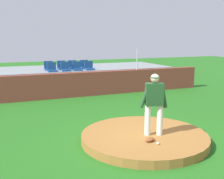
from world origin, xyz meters
TOP-DOWN VIEW (x-y plane):
  - ground_plane at (0.00, 0.00)m, footprint 60.00×60.00m
  - pitchers_mound at (0.00, 0.00)m, footprint 3.71×3.71m
  - pitcher at (0.19, -0.19)m, footprint 0.80×0.41m
  - baseball at (-0.10, -0.90)m, footprint 0.07×0.07m
  - fielding_glove at (-0.18, -0.62)m, footprint 0.35×0.29m
  - brick_barrier at (0.00, 6.97)m, footprint 14.57×0.40m
  - fence_post_right at (3.44, 6.97)m, footprint 0.06×0.06m
  - bleacher_platform at (0.00, 9.89)m, footprint 12.88×4.29m
  - stadium_chair_0 at (-1.06, 8.26)m, footprint 0.48×0.44m
  - stadium_chair_1 at (-0.32, 8.24)m, footprint 0.48×0.44m
  - stadium_chair_2 at (0.34, 8.28)m, footprint 0.48×0.44m
  - stadium_chair_3 at (1.05, 8.27)m, footprint 0.48×0.44m
  - stadium_chair_4 at (-1.08, 9.16)m, footprint 0.48×0.44m
  - stadium_chair_5 at (-0.32, 9.18)m, footprint 0.48×0.44m
  - stadium_chair_6 at (0.32, 9.16)m, footprint 0.48×0.44m
  - stadium_chair_7 at (1.04, 9.14)m, footprint 0.48×0.44m

SIDE VIEW (x-z plane):
  - ground_plane at x=0.00m, z-range 0.00..0.00m
  - pitchers_mound at x=0.00m, z-range 0.00..0.24m
  - baseball at x=-0.10m, z-range 0.24..0.31m
  - fielding_glove at x=-0.18m, z-range 0.24..0.35m
  - bleacher_platform at x=0.00m, z-range 0.00..1.20m
  - brick_barrier at x=0.00m, z-range 0.00..1.25m
  - pitcher at x=0.19m, z-range 0.38..2.19m
  - stadium_chair_0 at x=-1.06m, z-range 1.11..1.61m
  - stadium_chair_1 at x=-0.32m, z-range 1.11..1.61m
  - stadium_chair_2 at x=0.34m, z-range 1.11..1.61m
  - stadium_chair_3 at x=1.05m, z-range 1.11..1.61m
  - stadium_chair_4 at x=-1.08m, z-range 1.11..1.61m
  - stadium_chair_5 at x=-0.32m, z-range 1.11..1.61m
  - stadium_chair_6 at x=0.32m, z-range 1.11..1.61m
  - stadium_chair_7 at x=1.04m, z-range 1.11..1.61m
  - fence_post_right at x=3.44m, z-range 1.25..2.43m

